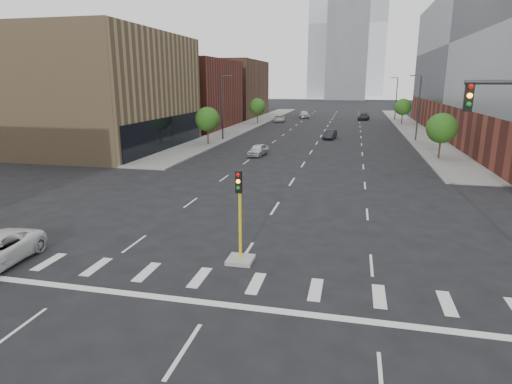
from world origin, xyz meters
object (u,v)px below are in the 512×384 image
(car_far_left, at_px, (279,119))
(car_distant, at_px, (304,114))
(car_deep_right, at_px, (364,117))
(median_traffic_signal, at_px, (240,243))
(car_near_left, at_px, (258,150))
(car_mid_right, at_px, (330,134))

(car_far_left, xyz_separation_m, car_distant, (4.04, 10.52, 0.18))
(car_deep_right, bearing_deg, car_distant, 179.87)
(car_distant, bearing_deg, median_traffic_signal, -95.44)
(car_near_left, xyz_separation_m, car_far_left, (-4.85, 42.16, 0.01))
(car_far_left, bearing_deg, car_distant, 61.68)
(car_mid_right, bearing_deg, car_far_left, 123.57)
(car_near_left, bearing_deg, median_traffic_signal, -72.05)
(car_far_left, relative_size, car_deep_right, 0.97)
(median_traffic_signal, relative_size, car_mid_right, 1.09)
(car_near_left, relative_size, car_mid_right, 0.97)
(car_near_left, bearing_deg, car_mid_right, 73.65)
(car_distant, bearing_deg, car_near_left, -99.07)
(car_mid_right, relative_size, car_distant, 0.81)
(median_traffic_signal, distance_m, car_near_left, 29.75)
(car_mid_right, height_order, car_far_left, car_far_left)
(car_mid_right, bearing_deg, car_near_left, -104.90)
(median_traffic_signal, height_order, car_deep_right, median_traffic_signal)
(car_mid_right, xyz_separation_m, car_far_left, (-12.00, 25.59, 0.00))
(car_distant, bearing_deg, car_mid_right, -87.51)
(car_near_left, relative_size, car_deep_right, 0.78)
(median_traffic_signal, height_order, car_far_left, median_traffic_signal)
(car_near_left, distance_m, car_far_left, 42.44)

